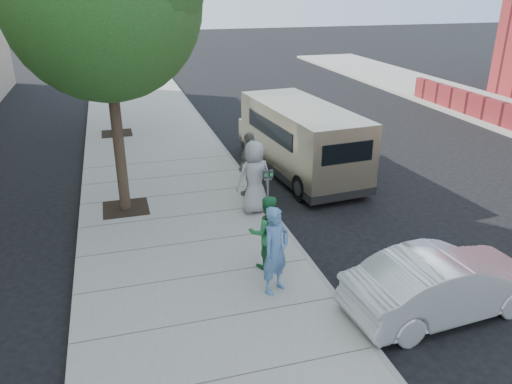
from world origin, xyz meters
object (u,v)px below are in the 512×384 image
van (300,138)px  parking_meter (268,183)px  tree_far (104,9)px  person_officer (276,250)px  person_green_shirt (267,232)px  person_striped_polo (250,164)px  person_gray_shirt (254,177)px  sedan (444,284)px

van → parking_meter: bearing=-128.4°
tree_far → person_officer: 13.27m
person_green_shirt → person_striped_polo: (0.73, 3.92, 0.11)m
tree_far → person_green_shirt: (2.72, -11.51, -3.92)m
person_striped_polo → person_officer: bearing=36.4°
tree_far → person_green_shirt: 12.46m
van → person_green_shirt: bearing=-122.2°
tree_far → person_striped_polo: 9.17m
person_gray_shirt → person_officer: bearing=71.1°
person_gray_shirt → sedan: bearing=104.6°
van → person_striped_polo: bearing=-148.0°
sedan → tree_far: bearing=16.8°
person_green_shirt → van: bearing=-111.9°
van → person_gray_shirt: bearing=-135.0°
person_officer → person_gray_shirt: person_gray_shirt is taller
person_gray_shirt → van: bearing=-139.1°
sedan → person_officer: (-2.84, 1.37, 0.41)m
van → sedan: (-0.09, -7.78, -0.56)m
person_striped_polo → van: bearing=173.2°
van → person_gray_shirt: (-2.30, -2.74, -0.08)m
van → person_striped_polo: (-2.09, -1.58, -0.12)m
tree_far → person_gray_shirt: bearing=-69.7°
person_green_shirt → tree_far: bearing=-71.4°
parking_meter → person_gray_shirt: bearing=125.3°
sedan → person_striped_polo: person_striped_polo is taller
van → person_green_shirt: van is taller
tree_far → van: 8.97m
person_officer → van: bearing=33.3°
van → person_gray_shirt: size_ratio=3.22×
van → sedan: size_ratio=1.62×
tree_far → van: (5.54, -6.02, -3.69)m
sedan → person_gray_shirt: person_gray_shirt is taller
person_officer → person_gray_shirt: (0.64, 3.68, 0.07)m
person_officer → person_gray_shirt: size_ratio=0.92×
person_gray_shirt → person_striped_polo: 1.18m
van → person_officer: 7.06m
van → person_striped_polo: 2.62m
tree_far → sedan: bearing=-68.4°
parking_meter → person_striped_polo: (-0.05, 1.53, 0.01)m
van → person_officer: (-2.93, -6.42, -0.15)m
person_green_shirt → person_striped_polo: bearing=-95.3°
van → sedan: 7.81m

